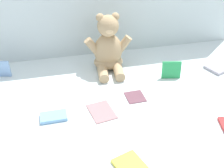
{
  "coord_description": "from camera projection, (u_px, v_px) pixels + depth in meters",
  "views": [
    {
      "loc": [
        -0.22,
        -1.15,
        0.84
      ],
      "look_at": [
        0.02,
        -0.1,
        0.1
      ],
      "focal_mm": 47.54,
      "sensor_mm": 36.0,
      "label": 1
    }
  ],
  "objects": [
    {
      "name": "book_case_4",
      "position": [
        102.0,
        111.0,
        1.3
      ],
      "size": [
        0.12,
        0.15,
        0.01
      ],
      "primitive_type": "cube",
      "rotation": [
        0.0,
        0.0,
        0.18
      ],
      "color": "#AB7A80",
      "rests_on": "ground_plane"
    },
    {
      "name": "book_case_1",
      "position": [
        129.0,
        165.0,
        1.05
      ],
      "size": [
        0.12,
        0.13,
        0.01
      ],
      "primitive_type": "cube",
      "rotation": [
        0.0,
        0.0,
        0.32
      ],
      "color": "yellow",
      "rests_on": "ground_plane"
    },
    {
      "name": "book_case_2",
      "position": [
        4.0,
        69.0,
        1.52
      ],
      "size": [
        0.07,
        0.03,
        0.09
      ],
      "primitive_type": "cube",
      "rotation": [
        0.03,
        0.0,
        -0.22
      ],
      "color": "#80A7DA",
      "rests_on": "ground_plane"
    },
    {
      "name": "ground_plane",
      "position": [
        103.0,
        90.0,
        1.44
      ],
      "size": [
        3.2,
        3.2,
        0.0
      ],
      "primitive_type": "plane",
      "color": "silver"
    },
    {
      "name": "book_case_5",
      "position": [
        171.0,
        70.0,
        1.51
      ],
      "size": [
        0.1,
        0.04,
        0.09
      ],
      "primitive_type": "cube",
      "rotation": [
        -0.12,
        0.0,
        -0.2
      ],
      "color": "green",
      "rests_on": "ground_plane"
    },
    {
      "name": "book_case_6",
      "position": [
        216.0,
        69.0,
        1.59
      ],
      "size": [
        0.11,
        0.13,
        0.02
      ],
      "primitive_type": "cube",
      "rotation": [
        0.0,
        0.0,
        0.4
      ],
      "color": "#9995A4",
      "rests_on": "ground_plane"
    },
    {
      "name": "book_case_0",
      "position": [
        54.0,
        117.0,
        1.26
      ],
      "size": [
        0.11,
        0.07,
        0.02
      ],
      "primitive_type": "cube",
      "rotation": [
        0.0,
        0.0,
        4.73
      ],
      "color": "#78AFE3",
      "rests_on": "ground_plane"
    },
    {
      "name": "book_case_3",
      "position": [
        135.0,
        97.0,
        1.39
      ],
      "size": [
        0.09,
        0.1,
        0.01
      ],
      "primitive_type": "cube",
      "rotation": [
        0.0,
        0.0,
        0.05
      ],
      "color": "brown",
      "rests_on": "ground_plane"
    },
    {
      "name": "teddy_bear",
      "position": [
        108.0,
        49.0,
        1.55
      ],
      "size": [
        0.25,
        0.23,
        0.3
      ],
      "rotation": [
        0.0,
        0.0,
        -0.08
      ],
      "color": "tan",
      "rests_on": "ground_plane"
    },
    {
      "name": "backdrop_drape",
      "position": [
        88.0,
        1.0,
        1.58
      ],
      "size": [
        1.76,
        0.03,
        0.62
      ],
      "primitive_type": "cube",
      "color": "silver",
      "rests_on": "ground_plane"
    }
  ]
}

